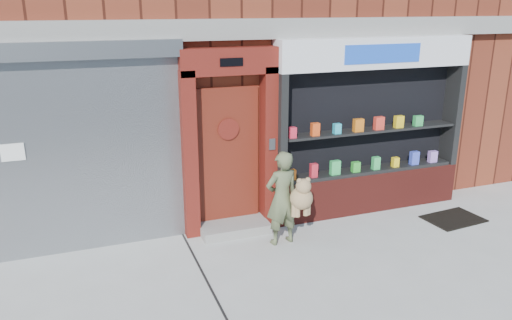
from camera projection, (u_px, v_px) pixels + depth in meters
ground at (325, 275)px, 6.75m from camera, size 80.00×80.00×0.00m
shutter_bay at (74, 138)px, 6.97m from camera, size 3.10×0.30×3.04m
red_door_bay at (230, 142)px, 7.73m from camera, size 1.52×0.58×2.90m
pharmacy_bay at (370, 134)px, 8.54m from camera, size 3.50×0.41×3.00m
woman at (285, 198)px, 7.44m from camera, size 0.70×0.54×1.46m
doormat at (453, 219)px, 8.49m from camera, size 1.00×0.74×0.02m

